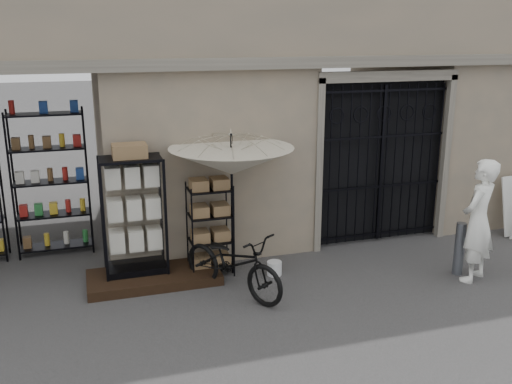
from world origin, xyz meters
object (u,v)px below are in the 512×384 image
object	(u,v)px
wire_rack	(210,230)
bicycle	(233,293)
white_bucket	(274,268)
steel_bollard	(459,249)
shopkeeper	(472,279)
display_cabinet	(134,221)
market_umbrella	(231,154)

from	to	relation	value
wire_rack	bicycle	size ratio (longest dim) A/B	0.80
white_bucket	steel_bollard	bearing A→B (deg)	-16.48
wire_rack	white_bucket	world-z (taller)	wire_rack
shopkeeper	steel_bollard	bearing A→B (deg)	-98.67
display_cabinet	steel_bollard	bearing A→B (deg)	-10.39
bicycle	display_cabinet	bearing A→B (deg)	112.25
market_umbrella	white_bucket	size ratio (longest dim) A/B	11.64
market_umbrella	display_cabinet	bearing A→B (deg)	172.62
wire_rack	white_bucket	bearing A→B (deg)	-22.33
steel_bollard	shopkeeper	xyz separation A→B (m)	(0.10, -0.24, -0.43)
display_cabinet	shopkeeper	distance (m)	5.31
display_cabinet	wire_rack	distance (m)	1.18
white_bucket	bicycle	xyz separation A→B (m)	(-0.79, -0.44, -0.11)
wire_rack	steel_bollard	xyz separation A→B (m)	(3.74, -1.19, -0.30)
white_bucket	steel_bollard	xyz separation A→B (m)	(2.80, -0.83, 0.32)
shopkeeper	bicycle	bearing A→B (deg)	-40.00
white_bucket	shopkeeper	xyz separation A→B (m)	(2.89, -1.07, -0.11)
display_cabinet	steel_bollard	xyz separation A→B (m)	(4.89, -1.29, -0.53)
display_cabinet	shopkeeper	bearing A→B (deg)	-12.67
display_cabinet	shopkeeper	size ratio (longest dim) A/B	1.01
steel_bollard	shopkeeper	world-z (taller)	steel_bollard
display_cabinet	wire_rack	bearing A→B (deg)	-0.53
bicycle	market_umbrella	bearing A→B (deg)	42.65
bicycle	steel_bollard	distance (m)	3.64
wire_rack	shopkeeper	world-z (taller)	wire_rack
display_cabinet	bicycle	bearing A→B (deg)	-30.49
shopkeeper	white_bucket	bearing A→B (deg)	-50.66
market_umbrella	bicycle	distance (m)	2.08
bicycle	steel_bollard	size ratio (longest dim) A/B	2.16
wire_rack	bicycle	world-z (taller)	wire_rack
bicycle	steel_bollard	world-z (taller)	bicycle
shopkeeper	wire_rack	bearing A→B (deg)	-50.89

